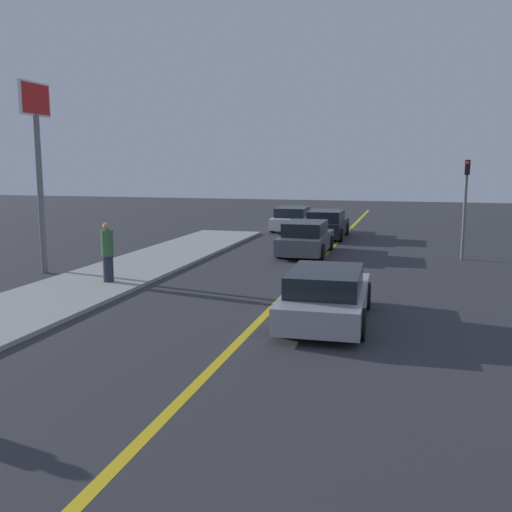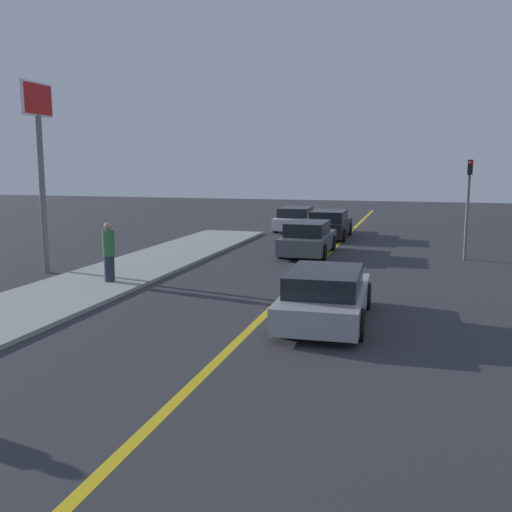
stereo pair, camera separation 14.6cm
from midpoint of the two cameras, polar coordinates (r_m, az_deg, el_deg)
road_center_line at (r=16.95m, az=3.48°, el=-3.08°), size 0.20×60.00×0.01m
sidewalk_left at (r=16.68m, az=-18.83°, el=-3.58°), size 3.22×30.41×0.11m
car_near_right_lane at (r=13.22m, az=6.71°, el=-3.95°), size 2.02×4.36×1.23m
car_ahead_center at (r=23.05m, az=4.83°, el=1.76°), size 1.87×4.23×1.34m
car_far_distant at (r=28.41m, az=6.91°, el=3.14°), size 1.92×4.25×1.36m
car_parked_left_lot at (r=31.55m, az=3.58°, el=3.72°), size 2.07×4.57×1.28m
pedestrian_far_standing at (r=17.56m, az=-14.85°, el=0.38°), size 0.36×0.36×1.78m
traffic_light at (r=22.83m, az=20.03°, el=5.42°), size 0.18×0.40×3.76m
roadside_sign at (r=20.04m, az=-21.24°, el=10.75°), size 0.20×1.48×6.18m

